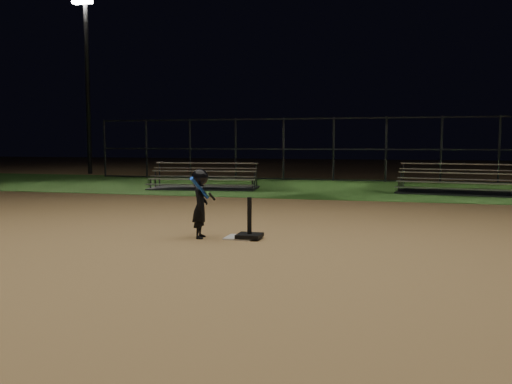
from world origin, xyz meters
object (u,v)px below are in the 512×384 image
bleacher_left (204,184)px  child_batter (200,201)px  bleacher_right (461,188)px  home_plate (240,237)px  light_pole_left (87,70)px  batting_tee (249,231)px

bleacher_left → child_batter: bearing=-77.9°
bleacher_left → bleacher_right: bearing=-5.0°
home_plate → light_pole_left: bearing=128.8°
batting_tee → light_pole_left: size_ratio=0.08×
home_plate → child_batter: 0.86m
child_batter → batting_tee: bearing=-93.2°
home_plate → bleacher_left: size_ratio=0.12×
batting_tee → child_batter: (-0.78, -0.11, 0.46)m
bleacher_left → home_plate: bearing=-73.9°
home_plate → child_batter: bearing=-166.7°
bleacher_right → batting_tee: bearing=-107.0°
home_plate → child_batter: size_ratio=0.41×
batting_tee → child_batter: bearing=-172.2°
child_batter → bleacher_right: size_ratio=0.29×
bleacher_left → bleacher_right: (7.94, 0.38, 0.01)m
home_plate → bleacher_left: bearing=113.8°
bleacher_left → bleacher_right: 7.95m
bleacher_left → batting_tee: bearing=-73.1°
batting_tee → bleacher_left: bearing=114.6°
home_plate → bleacher_left: bleacher_left is taller
bleacher_left → bleacher_right: size_ratio=0.96×
batting_tee → bleacher_left: 9.26m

